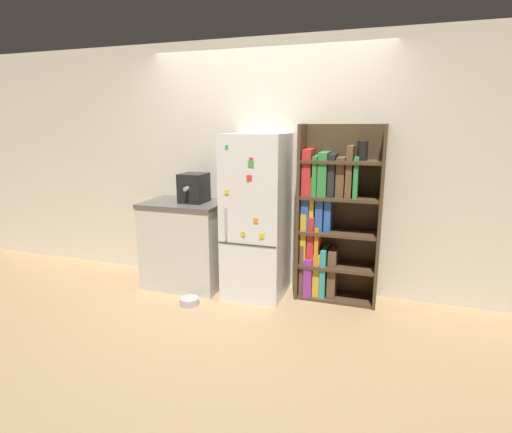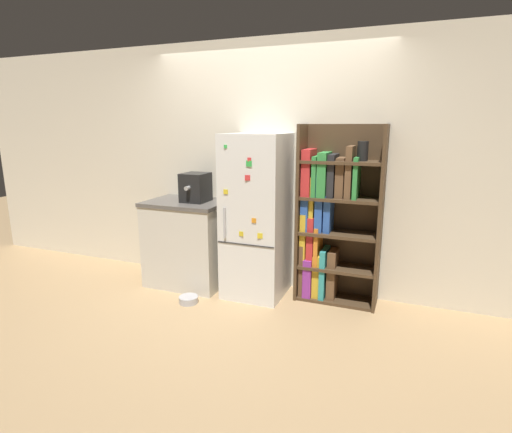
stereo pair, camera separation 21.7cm
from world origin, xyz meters
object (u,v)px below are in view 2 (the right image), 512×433
bookshelf (330,219)px  pet_bowl (189,299)px  refrigerator (257,216)px  espresso_machine (196,187)px

bookshelf → pet_bowl: 1.62m
refrigerator → bookshelf: 0.73m
bookshelf → espresso_machine: bookshelf is taller
pet_bowl → refrigerator: bearing=41.5°
bookshelf → espresso_machine: 1.45m
refrigerator → pet_bowl: (-0.54, -0.48, -0.79)m
refrigerator → espresso_machine: size_ratio=4.89×
espresso_machine → pet_bowl: bearing=-72.3°
refrigerator → espresso_machine: 0.74m
refrigerator → bookshelf: size_ratio=0.95×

